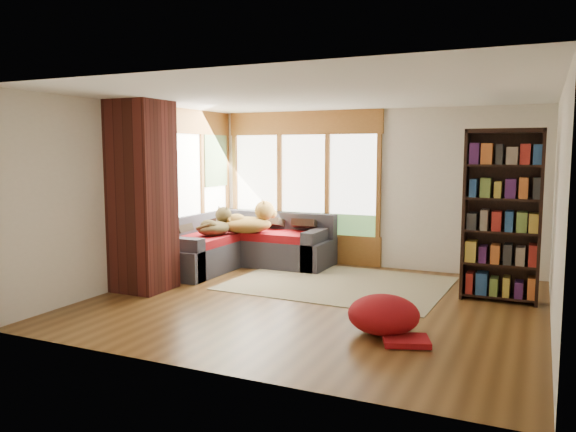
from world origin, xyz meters
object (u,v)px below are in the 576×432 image
Objects in this scene: bookshelf at (502,216)px; dog_tan at (251,221)px; sectional_sofa at (244,247)px; pouf at (384,313)px; dog_brindle at (217,226)px; area_rug at (338,283)px; brick_chimney at (142,197)px.

bookshelf is 3.93m from dog_tan.
pouf is at bearing -37.41° from sectional_sofa.
dog_tan is 1.29× the size of dog_brindle.
pouf is at bearing -73.45° from dog_tan.
sectional_sofa is at bearing -12.80° from dog_brindle.
dog_brindle is (-2.10, 0.06, 0.72)m from area_rug.
area_rug is 2.22m from dog_brindle.
brick_chimney is 3.51× the size of dog_brindle.
brick_chimney is 3.72m from pouf.
dog_brindle is at bearing -107.27° from sectional_sofa.
pouf is (3.08, -2.53, -0.09)m from sectional_sofa.
area_rug is at bearing -49.33° from dog_tan.
brick_chimney reaches higher than dog_brindle.
pouf is at bearing -7.85° from brick_chimney.
bookshelf is 4.30m from dog_brindle.
pouf is (1.18, -1.92, 0.21)m from area_rug.
brick_chimney is 0.86× the size of area_rug.
brick_chimney is 2.72× the size of dog_tan.
dog_tan is (-3.88, 0.51, -0.33)m from bookshelf.
brick_chimney is at bearing -100.27° from sectional_sofa.
brick_chimney is 2.32m from sectional_sofa.
pouf is (3.53, -0.49, -1.09)m from brick_chimney.
dog_tan is at bearing 164.13° from area_rug.
pouf is 1.02× the size of dog_brindle.
brick_chimney is 3.05m from area_rug.
pouf is at bearing -118.06° from bookshelf.
brick_chimney is 1.18× the size of bookshelf.
dog_tan is (-2.87, 2.40, 0.56)m from pouf.
bookshelf is at bearing -0.68° from area_rug.
area_rug is 4.01× the size of pouf.
sectional_sofa reaches higher than area_rug.
pouf is at bearing -114.79° from dog_brindle.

